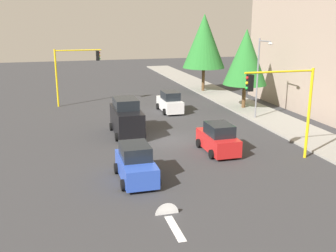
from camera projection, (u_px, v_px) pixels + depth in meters
ground_plane at (167, 140)px, 28.91m from camera, size 120.00×120.00×0.00m
sidewalk_kerb at (263, 115)px, 36.25m from camera, size 80.00×4.00×0.15m
lane_arrow_near at (170, 220)px, 17.43m from camera, size 2.40×1.10×1.10m
traffic_signal_far_right at (74, 66)px, 39.41m from camera, size 0.36×4.59×5.71m
traffic_signal_near_left at (284, 97)px, 23.75m from camera, size 0.36×4.59×5.70m
street_lamp_curbside at (260, 70)px, 33.51m from camera, size 2.15×0.28×7.00m
tree_roadside_mid at (246, 57)px, 37.62m from camera, size 4.20×4.20×7.68m
tree_roadside_far at (204, 41)px, 46.53m from camera, size 5.00×5.00×9.17m
delivery_van_black at (127, 118)px, 30.00m from camera, size 4.80×2.22×2.77m
car_white at (170, 102)px, 37.55m from camera, size 4.07×1.93×1.98m
car_blue at (136, 164)px, 21.58m from camera, size 3.92×2.05×1.98m
car_red at (218, 139)px, 26.09m from camera, size 3.88×2.01×1.98m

